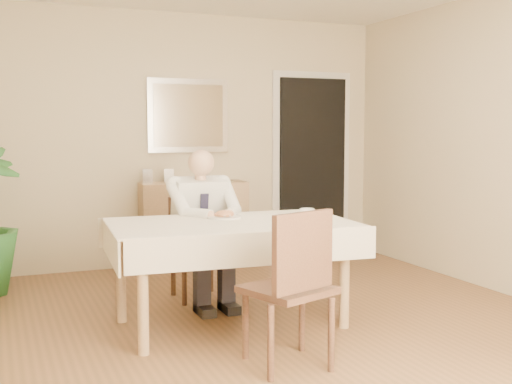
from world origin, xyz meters
name	(u,v)px	position (x,y,z in m)	size (l,w,h in m)	color
room	(276,145)	(0.00, 0.00, 1.30)	(5.00, 5.02, 2.60)	brown
doorway	(312,166)	(1.55, 2.46, 1.00)	(0.96, 0.07, 2.10)	silver
mirror	(188,116)	(0.11, 2.47, 1.55)	(0.86, 0.04, 0.76)	silver
dining_table	(231,233)	(-0.23, 0.27, 0.67)	(1.78, 1.13, 0.75)	#A28255
chair_far	(195,241)	(-0.23, 1.14, 0.47)	(0.44, 0.45, 0.84)	#472E1E
chair_near	(294,280)	(-0.19, -0.69, 0.54)	(0.57, 0.58, 0.95)	#472E1E
seated_man	(205,220)	(-0.23, 0.86, 0.69)	(0.48, 0.72, 1.24)	white
plate	(224,217)	(-0.21, 0.46, 0.76)	(0.26, 0.26, 0.02)	white
food	(224,214)	(-0.21, 0.46, 0.78)	(0.14, 0.14, 0.06)	#9B613E
knife	(232,216)	(-0.17, 0.40, 0.78)	(0.01, 0.01, 0.13)	silver
fork	(222,216)	(-0.25, 0.40, 0.78)	(0.01, 0.01, 0.13)	silver
coffee_mug	(307,215)	(0.29, 0.09, 0.80)	(0.12, 0.12, 0.09)	white
sideboard	(194,224)	(0.11, 2.32, 0.44)	(1.09, 0.37, 0.87)	#A28255
photo_frame_left	(147,176)	(-0.35, 2.38, 0.94)	(0.10, 0.02, 0.14)	silver
photo_frame_center	(169,176)	(-0.13, 2.35, 0.94)	(0.10, 0.02, 0.14)	silver
photo_frame_right	(204,175)	(0.23, 2.34, 0.94)	(0.10, 0.02, 0.14)	silver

